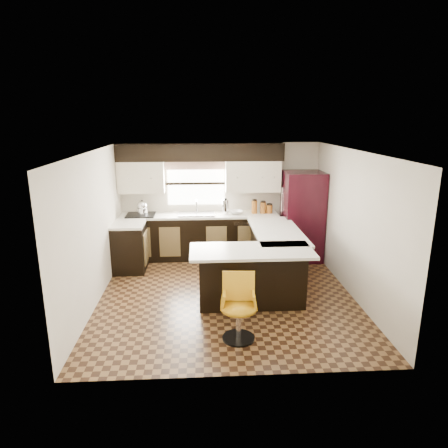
{
  "coord_description": "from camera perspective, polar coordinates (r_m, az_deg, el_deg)",
  "views": [
    {
      "loc": [
        -0.41,
        -6.2,
        2.91
      ],
      "look_at": [
        -0.01,
        0.45,
        1.12
      ],
      "focal_mm": 32.0,
      "sensor_mm": 36.0,
      "label": 1
    }
  ],
  "objects": [
    {
      "name": "counter_back",
      "position": [
        8.34,
        -3.6,
        1.24
      ],
      "size": [
        3.3,
        0.6,
        0.04
      ],
      "primitive_type": "cube",
      "color": "silver",
      "rests_on": "base_cab_back"
    },
    {
      "name": "sink",
      "position": [
        8.32,
        -3.94,
        1.45
      ],
      "size": [
        0.75,
        0.45,
        0.03
      ],
      "primitive_type": "cube",
      "color": "#B2B2B7",
      "rests_on": "counter_back"
    },
    {
      "name": "percolator",
      "position": [
        8.32,
        0.2,
        2.46
      ],
      "size": [
        0.14,
        0.14,
        0.3
      ],
      "primitive_type": "cylinder",
      "color": "silver",
      "rests_on": "counter_back"
    },
    {
      "name": "canister_med",
      "position": [
        8.43,
        5.6,
        2.31
      ],
      "size": [
        0.13,
        0.13,
        0.23
      ],
      "primitive_type": "cylinder",
      "color": "brown",
      "rests_on": "counter_back"
    },
    {
      "name": "upper_cab_left",
      "position": [
        8.4,
        -11.74,
        6.59
      ],
      "size": [
        0.94,
        0.35,
        0.64
      ],
      "primitive_type": "cube",
      "color": "beige",
      "rests_on": "wall_back"
    },
    {
      "name": "floor",
      "position": [
        6.87,
        0.34,
        -10.04
      ],
      "size": [
        4.4,
        4.4,
        0.0
      ],
      "primitive_type": "plane",
      "color": "#49301A",
      "rests_on": "ground"
    },
    {
      "name": "counter_pen_long",
      "position": [
        7.24,
        7.55,
        -1.02
      ],
      "size": [
        0.84,
        1.95,
        0.04
      ],
      "primitive_type": "cube",
      "color": "silver",
      "rests_on": "peninsula_long"
    },
    {
      "name": "ceiling",
      "position": [
        6.24,
        0.38,
        10.35
      ],
      "size": [
        4.4,
        4.4,
        0.0
      ],
      "primitive_type": "plane",
      "rotation": [
        3.14,
        0.0,
        0.0
      ],
      "color": "silver",
      "rests_on": "wall_back"
    },
    {
      "name": "wall_right",
      "position": [
        6.91,
        18.02,
        -0.04
      ],
      "size": [
        0.0,
        4.4,
        4.4
      ],
      "primitive_type": "plane",
      "rotation": [
        1.57,
        0.0,
        -1.57
      ],
      "color": "beige",
      "rests_on": "floor"
    },
    {
      "name": "window_pane",
      "position": [
        8.49,
        -4.0,
        5.8
      ],
      "size": [
        1.2,
        0.02,
        0.9
      ],
      "primitive_type": "cube",
      "color": "white",
      "rests_on": "wall_back"
    },
    {
      "name": "counter_pen_return",
      "position": [
        6.15,
        3.94,
        -3.87
      ],
      "size": [
        1.89,
        0.84,
        0.04
      ],
      "primitive_type": "cube",
      "color": "silver",
      "rests_on": "peninsula_return"
    },
    {
      "name": "refrigerator",
      "position": [
        8.41,
        11.11,
        1.09
      ],
      "size": [
        0.79,
        0.76,
        1.84
      ],
      "primitive_type": "cube",
      "color": "black",
      "rests_on": "floor"
    },
    {
      "name": "mixing_bowl",
      "position": [
        8.36,
        1.67,
        1.7
      ],
      "size": [
        0.36,
        0.36,
        0.07
      ],
      "primitive_type": "imported",
      "rotation": [
        0.0,
        0.0,
        0.34
      ],
      "color": "white",
      "rests_on": "counter_back"
    },
    {
      "name": "wall_front",
      "position": [
        4.37,
        2.29,
        -8.01
      ],
      "size": [
        4.4,
        0.0,
        4.4
      ],
      "primitive_type": "plane",
      "rotation": [
        -1.57,
        0.0,
        0.0
      ],
      "color": "beige",
      "rests_on": "floor"
    },
    {
      "name": "soffit",
      "position": [
        8.26,
        -3.39,
        10.23
      ],
      "size": [
        3.4,
        0.35,
        0.36
      ],
      "primitive_type": "cube",
      "color": "black",
      "rests_on": "wall_back"
    },
    {
      "name": "base_cab_left",
      "position": [
        7.97,
        -13.31,
        -3.35
      ],
      "size": [
        0.6,
        0.7,
        0.9
      ],
      "primitive_type": "cube",
      "color": "black",
      "rests_on": "floor"
    },
    {
      "name": "counter_left",
      "position": [
        7.84,
        -13.52,
        -0.07
      ],
      "size": [
        0.6,
        0.7,
        0.04
      ],
      "primitive_type": "cube",
      "color": "silver",
      "rests_on": "base_cab_left"
    },
    {
      "name": "canister_small",
      "position": [
        8.46,
        6.49,
        2.13
      ],
      "size": [
        0.13,
        0.13,
        0.18
      ],
      "primitive_type": "cylinder",
      "color": "brown",
      "rests_on": "counter_back"
    },
    {
      "name": "upper_cab_right",
      "position": [
        8.39,
        4.11,
        6.85
      ],
      "size": [
        1.14,
        0.35,
        0.64
      ],
      "primitive_type": "cube",
      "color": "beige",
      "rests_on": "wall_back"
    },
    {
      "name": "wall_left",
      "position": [
        6.65,
        -18.0,
        -0.61
      ],
      "size": [
        0.0,
        4.4,
        4.4
      ],
      "primitive_type": "plane",
      "rotation": [
        1.57,
        0.0,
        1.57
      ],
      "color": "beige",
      "rests_on": "floor"
    },
    {
      "name": "wall_back",
      "position": [
        8.59,
        -0.62,
        3.56
      ],
      "size": [
        4.4,
        0.0,
        4.4
      ],
      "primitive_type": "plane",
      "rotation": [
        1.57,
        0.0,
        0.0
      ],
      "color": "beige",
      "rests_on": "floor"
    },
    {
      "name": "peninsula_long",
      "position": [
        7.38,
        7.04,
        -4.56
      ],
      "size": [
        0.6,
        1.95,
        0.9
      ],
      "primitive_type": "cube",
      "color": "black",
      "rests_on": "floor"
    },
    {
      "name": "canister_large",
      "position": [
        8.4,
        4.35,
        2.43
      ],
      "size": [
        0.12,
        0.12,
        0.27
      ],
      "primitive_type": "cylinder",
      "color": "brown",
      "rests_on": "counter_back"
    },
    {
      "name": "cooktop",
      "position": [
        8.41,
        -11.81,
        1.29
      ],
      "size": [
        0.58,
        0.5,
        0.02
      ],
      "primitive_type": "cube",
      "color": "black",
      "rests_on": "counter_back"
    },
    {
      "name": "kettle",
      "position": [
        8.37,
        -11.59,
        2.37
      ],
      "size": [
        0.22,
        0.22,
        0.3
      ],
      "primitive_type": null,
      "color": "silver",
      "rests_on": "cooktop"
    },
    {
      "name": "peninsula_return",
      "position": [
        6.4,
        3.94,
        -7.61
      ],
      "size": [
        1.65,
        0.6,
        0.9
      ],
      "primitive_type": "cube",
      "color": "black",
      "rests_on": "floor"
    },
    {
      "name": "bar_chair",
      "position": [
        5.41,
        2.13,
        -12.01
      ],
      "size": [
        0.51,
        0.51,
        0.9
      ],
      "primitive_type": null,
      "rotation": [
        0.0,
        0.0,
        -0.07
      ],
      "color": "orange",
      "rests_on": "floor"
    },
    {
      "name": "dishwasher",
      "position": [
        8.26,
        3.42,
        -2.45
      ],
      "size": [
        0.58,
        0.03,
        0.78
      ],
      "primitive_type": "cube",
      "color": "black",
      "rests_on": "floor"
    },
    {
      "name": "base_cab_back",
      "position": [
        8.47,
        -3.54,
        -1.87
      ],
      "size": [
        3.3,
        0.6,
        0.9
      ],
      "primitive_type": "cube",
      "color": "black",
      "rests_on": "floor"
    },
    {
      "name": "valance",
      "position": [
        8.4,
        -4.05,
        8.38
      ],
      "size": [
        1.3,
        0.06,
        0.18
      ],
      "primitive_type": "cube",
      "color": "#D19B93",
      "rests_on": "wall_back"
    }
  ]
}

